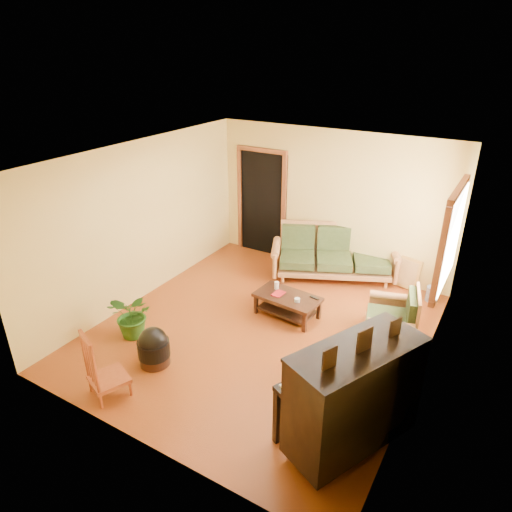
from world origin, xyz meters
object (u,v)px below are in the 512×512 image
Objects in this scene: red_chair at (106,363)px; ceramic_crock at (432,294)px; sofa at (334,254)px; armchair at (390,315)px; potted_plant at (133,316)px; coffee_table at (287,306)px; piano at (353,399)px; footstool at (154,351)px.

ceramic_crock is at bearing 78.12° from red_chair.
armchair is at bearing -69.70° from sofa.
armchair is at bearing 29.62° from potted_plant.
coffee_table is at bearing -138.61° from ceramic_crock.
sofa is at bearing 139.37° from piano.
coffee_table is 2.64m from piano.
potted_plant is (-1.67, -1.63, 0.17)m from coffee_table.
coffee_table is 2.89m from red_chair.
sofa is 3.70m from potted_plant.
red_chair is (-1.06, -2.68, 0.27)m from coffee_table.
footstool is at bearing -25.83° from potted_plant.
sofa reaches higher than footstool.
armchair is 3.33m from footstool.
piano is 1.58× the size of red_chair.
piano is at bearing -48.12° from coffee_table.
red_chair is (-2.60, -2.87, 0.04)m from armchair.
red_chair reaches higher than footstool.
ceramic_crock is at bearing 112.74° from piano.
coffee_table is 2.34m from potted_plant.
sofa is at bearing 85.76° from coffee_table.
red_chair is at bearing -59.98° from potted_plant.
piano is (1.74, -1.94, 0.45)m from coffee_table.
footstool is (-0.99, -1.96, 0.02)m from coffee_table.
piano is (1.62, -3.55, 0.16)m from sofa.
armchair is 3.25× the size of ceramic_crock.
armchair is at bearing 120.06° from piano.
coffee_table reaches higher than ceramic_crock.
piano is 5.63× the size of ceramic_crock.
armchair reaches higher than coffee_table.
ceramic_crock is 0.36× the size of potted_plant.
sofa is at bearing 72.72° from footstool.
footstool is 0.47× the size of red_chair.
footstool is at bearing -154.67° from piano.
ceramic_crock is (2.93, 4.32, -0.33)m from red_chair.
ceramic_crock is (1.75, 0.04, -0.34)m from sofa.
sofa is 5.14× the size of footstool.
potted_plant is at bearing 154.17° from footstool.
coffee_table is 1.10× the size of red_chair.
red_chair is at bearing -130.20° from sofa.
footstool is at bearing -116.85° from coffee_table.
piano is at bearing 0.46° from footstool.
sofa is 2.65× the size of armchair.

